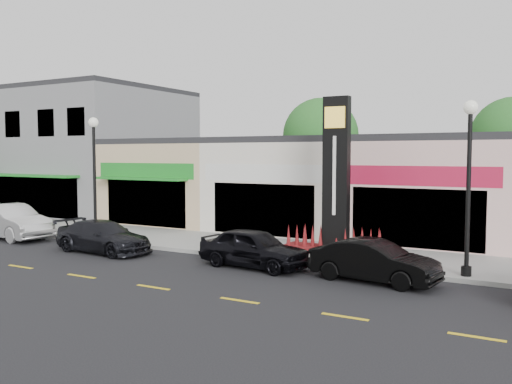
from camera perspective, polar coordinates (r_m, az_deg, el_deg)
ground at (r=18.99m, az=-4.87°, el=-8.06°), size 120.00×120.00×0.00m
sidewalk at (r=22.64m, az=1.35°, el=-5.89°), size 52.00×4.30×0.15m
curb at (r=20.71m, az=-1.58°, el=-6.82°), size 52.00×0.20×0.15m
building_grey_2story at (r=39.10m, az=-17.43°, el=4.09°), size 12.00×10.95×8.30m
shop_beige at (r=32.87m, az=-5.95°, el=1.25°), size 7.00×10.85×4.80m
shop_cream at (r=29.41m, az=5.28°, el=0.94°), size 7.00×10.01×4.80m
shop_pink_w at (r=27.33m, az=18.81°, el=0.51°), size 7.00×10.01×4.80m
tree_rear_west at (r=37.75m, az=6.81°, el=5.88°), size 5.20×5.20×7.83m
tree_rear_mid at (r=34.96m, az=25.37°, el=5.13°), size 4.80×4.80×7.29m
lamp_west_near at (r=25.67m, az=-16.66°, el=2.75°), size 0.44×0.44×5.47m
lamp_east_near at (r=18.03m, az=21.51°, el=2.17°), size 0.44×0.44×5.47m
pylon_sign at (r=20.99m, az=8.42°, el=-0.65°), size 4.20×1.30×6.00m
car_white_van at (r=27.90m, az=-24.48°, el=-2.85°), size 2.28×5.08×1.62m
car_dark_sedan at (r=22.78m, az=-15.79°, el=-4.54°), size 2.06×4.51×1.28m
car_black_sedan at (r=19.02m, az=-0.22°, el=-5.90°), size 2.04×4.21×1.38m
car_black_conv at (r=17.28m, az=12.32°, el=-7.13°), size 1.88×4.12×1.31m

